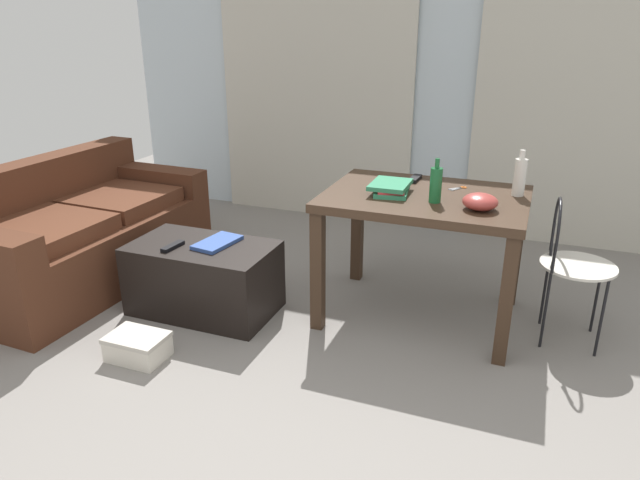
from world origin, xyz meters
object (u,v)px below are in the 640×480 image
at_px(scissors, 460,188).
at_px(coffee_table, 204,278).
at_px(bottle_far, 520,176).
at_px(book_stack, 391,187).
at_px(bottle_near, 436,185).
at_px(craft_table, 424,213).
at_px(tv_remote_primary, 173,246).
at_px(shoebox, 138,347).
at_px(wire_chair, 567,254).
at_px(magazine, 217,242).
at_px(tv_remote_on_table, 415,179).
at_px(couch, 78,235).
at_px(bowl, 480,202).

bearing_deg(scissors, coffee_table, -156.59).
relative_size(coffee_table, scissors, 7.58).
relative_size(bottle_far, book_stack, 0.80).
xyz_separation_m(coffee_table, scissors, (1.40, 0.61, 0.55)).
relative_size(bottle_near, scissors, 2.12).
distance_m(coffee_table, craft_table, 1.38).
relative_size(tv_remote_primary, shoebox, 0.55).
relative_size(bottle_near, shoebox, 0.79).
distance_m(wire_chair, magazine, 1.98).
bearing_deg(coffee_table, scissors, 23.41).
distance_m(bottle_near, tv_remote_on_table, 0.46).
distance_m(coffee_table, tv_remote_primary, 0.28).
bearing_deg(bottle_near, couch, -175.65).
distance_m(craft_table, tv_remote_primary, 1.48).
bearing_deg(tv_remote_primary, magazine, 40.01).
relative_size(bottle_far, tv_remote_on_table, 1.64).
relative_size(wire_chair, bottle_far, 3.17).
bearing_deg(magazine, shoebox, -92.57).
distance_m(couch, scissors, 2.55).
bearing_deg(couch, magazine, -2.96).
relative_size(book_stack, tv_remote_on_table, 2.04).
xyz_separation_m(couch, shoebox, (1.01, -0.71, -0.25)).
bearing_deg(shoebox, couch, 144.83).
distance_m(couch, tv_remote_primary, 0.96).
xyz_separation_m(book_stack, shoebox, (-1.09, -0.98, -0.73)).
relative_size(craft_table, tv_remote_on_table, 7.12).
relative_size(bottle_near, book_stack, 0.75).
bearing_deg(bottle_far, couch, -170.29).
relative_size(coffee_table, tv_remote_on_table, 5.44).
height_order(bowl, magazine, bowl).
bearing_deg(craft_table, shoebox, -141.49).
bearing_deg(coffee_table, craft_table, 18.50).
relative_size(bowl, tv_remote_primary, 1.08).
height_order(coffee_table, scissors, scissors).
bearing_deg(scissors, bowl, -66.92).
xyz_separation_m(tv_remote_on_table, tv_remote_primary, (-1.25, -0.79, -0.33)).
relative_size(wire_chair, book_stack, 2.54).
xyz_separation_m(couch, scissors, (2.46, 0.50, 0.45)).
relative_size(couch, tv_remote_on_table, 11.22).
bearing_deg(wire_chair, book_stack, -176.88).
bearing_deg(tv_remote_on_table, book_stack, -99.86).
height_order(couch, tv_remote_primary, couch).
distance_m(book_stack, tv_remote_on_table, 0.32).
xyz_separation_m(wire_chair, bowl, (-0.46, -0.19, 0.30)).
distance_m(scissors, magazine, 1.47).
distance_m(couch, bottle_far, 2.88).
relative_size(bottle_far, magazine, 0.86).
distance_m(coffee_table, shoebox, 0.63).
distance_m(couch, craft_table, 2.34).
bearing_deg(wire_chair, tv_remote_on_table, 163.92).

